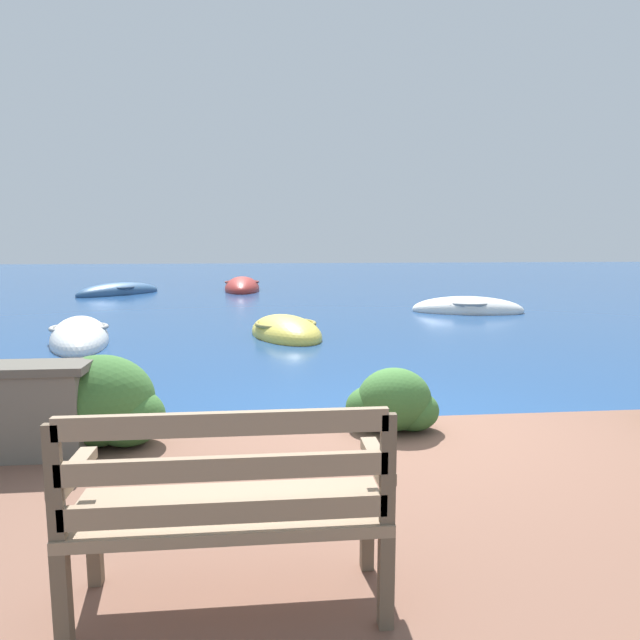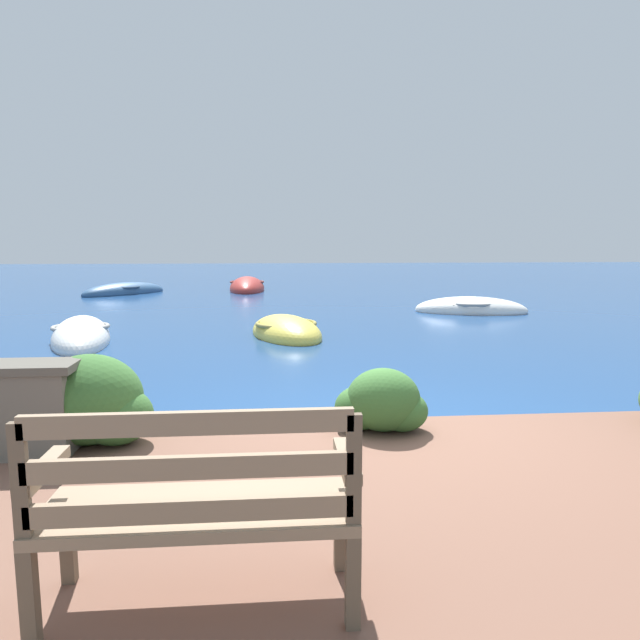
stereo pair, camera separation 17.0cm
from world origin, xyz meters
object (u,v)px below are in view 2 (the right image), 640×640
Objects in this scene: rowboat_far at (471,310)px; park_bench at (198,503)px; rowboat_mid at (286,333)px; rowboat_nearest at (81,338)px; rowboat_outer at (124,292)px; rowboat_distant at (247,288)px.

park_bench is at bearing 79.67° from rowboat_far.
park_bench is 8.34m from rowboat_mid.
park_bench is at bearing -174.41° from rowboat_nearest.
rowboat_nearest is 9.35m from rowboat_outer.
rowboat_mid is (0.57, 8.30, -0.64)m from park_bench.
park_bench reaches higher than rowboat_outer.
park_bench is 0.54× the size of rowboat_mid.
rowboat_nearest is at bearing -128.03° from rowboat_outer.
rowboat_nearest is 0.91× the size of rowboat_distant.
rowboat_far is (4.68, 3.18, -0.00)m from rowboat_mid.
rowboat_far is at bearing 39.39° from rowboat_distant.
rowboat_distant is (4.05, 1.11, 0.01)m from rowboat_outer.
rowboat_outer is (-9.89, 5.76, -0.00)m from rowboat_far.
rowboat_mid is at bearing -107.44° from rowboat_outer.
rowboat_far reaches higher than rowboat_outer.
rowboat_distant reaches higher than rowboat_outer.
rowboat_distant reaches higher than rowboat_far.
park_bench reaches higher than rowboat_far.
rowboat_outer is (-5.21, 8.95, -0.00)m from rowboat_mid.
park_bench reaches higher than rowboat_mid.
rowboat_distant is (-0.59, 18.36, -0.63)m from park_bench.
rowboat_mid is at bearing 5.60° from rowboat_distant.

